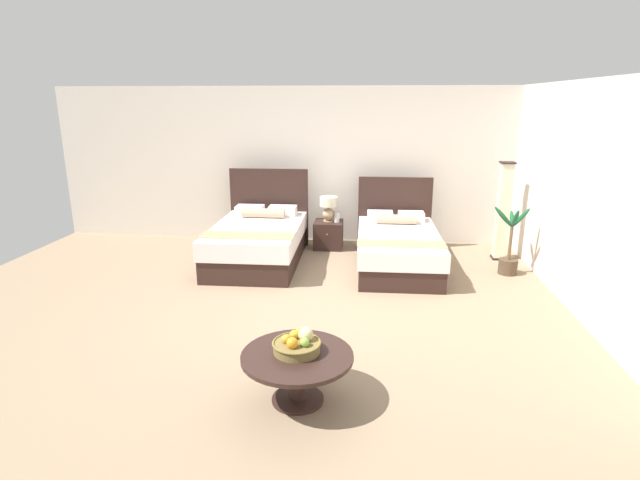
{
  "coord_description": "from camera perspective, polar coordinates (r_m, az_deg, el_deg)",
  "views": [
    {
      "loc": [
        0.63,
        -5.37,
        2.38
      ],
      "look_at": [
        0.02,
        0.51,
        0.72
      ],
      "focal_mm": 28.07,
      "sensor_mm": 36.0,
      "label": 1
    }
  ],
  "objects": [
    {
      "name": "loose_apple",
      "position": [
        4.37,
        -2.31,
        -10.42
      ],
      "size": [
        0.08,
        0.08,
        0.08
      ],
      "color": "gold",
      "rests_on": "coffee_table"
    },
    {
      "name": "bed_near_corner",
      "position": [
        7.46,
        8.82,
        -0.72
      ],
      "size": [
        1.21,
        2.17,
        1.18
      ],
      "color": "#321F1A",
      "rests_on": "ground"
    },
    {
      "name": "wall_side_right",
      "position": [
        6.35,
        28.2,
        4.06
      ],
      "size": [
        0.12,
        5.54,
        2.61
      ],
      "primitive_type": "cube",
      "color": "silver",
      "rests_on": "ground"
    },
    {
      "name": "fruit_bowl",
      "position": [
        4.11,
        -2.61,
        -11.82
      ],
      "size": [
        0.4,
        0.4,
        0.19
      ],
      "color": "olive",
      "rests_on": "coffee_table"
    },
    {
      "name": "vase",
      "position": [
        8.18,
        1.93,
        2.65
      ],
      "size": [
        0.09,
        0.09,
        0.18
      ],
      "color": "silver",
      "rests_on": "nightstand"
    },
    {
      "name": "nightstand",
      "position": [
        8.31,
        0.97,
        0.62
      ],
      "size": [
        0.47,
        0.49,
        0.45
      ],
      "color": "#321F1A",
      "rests_on": "ground"
    },
    {
      "name": "potted_palm",
      "position": [
        7.52,
        20.75,
        -1.5
      ],
      "size": [
        0.51,
        0.49,
        0.99
      ],
      "color": "#4C3A29",
      "rests_on": "ground"
    },
    {
      "name": "wall_back",
      "position": [
        8.63,
        1.67,
        8.5
      ],
      "size": [
        9.69,
        0.12,
        2.61
      ],
      "primitive_type": "cube",
      "color": "beige",
      "rests_on": "ground"
    },
    {
      "name": "coffee_table",
      "position": [
        4.15,
        -2.6,
        -14.03
      ],
      "size": [
        0.91,
        0.91,
        0.42
      ],
      "color": "#321F1A",
      "rests_on": "ground"
    },
    {
      "name": "bed_near_window",
      "position": [
        7.62,
        -7.03,
        -0.05
      ],
      "size": [
        1.32,
        2.11,
        1.29
      ],
      "color": "#321F1A",
      "rests_on": "ground"
    },
    {
      "name": "ground_plane",
      "position": [
        5.91,
        -0.74,
        -8.17
      ],
      "size": [
        9.69,
        9.94,
        0.02
      ],
      "primitive_type": "cube",
      "color": "#937A5E"
    },
    {
      "name": "floor_lamp_corner",
      "position": [
        8.09,
        20.13,
        3.07
      ],
      "size": [
        0.21,
        0.21,
        1.5
      ],
      "color": "black",
      "rests_on": "ground"
    },
    {
      "name": "table_lamp",
      "position": [
        8.22,
        1.0,
        3.82
      ],
      "size": [
        0.29,
        0.29,
        0.41
      ],
      "color": "tan",
      "rests_on": "nightstand"
    }
  ]
}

